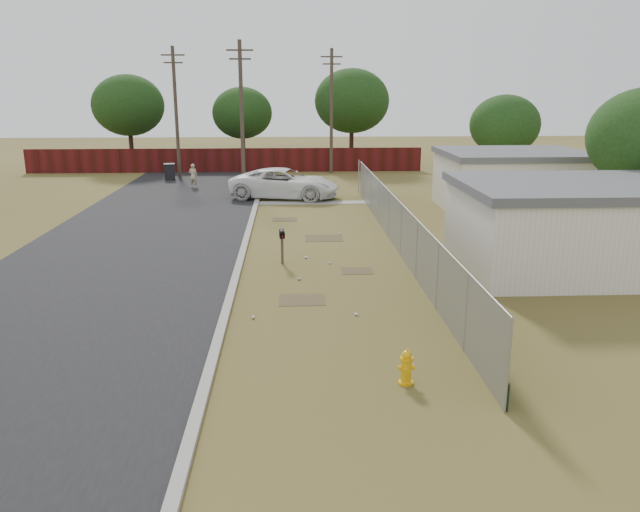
{
  "coord_description": "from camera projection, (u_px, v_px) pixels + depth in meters",
  "views": [
    {
      "loc": [
        -1.12,
        -23.0,
        6.27
      ],
      "look_at": [
        -0.2,
        -3.96,
        1.1
      ],
      "focal_mm": 35.0,
      "sensor_mm": 36.0,
      "label": 1
    }
  ],
  "objects": [
    {
      "name": "trash_bin",
      "position": [
        170.0,
        172.0,
        43.48
      ],
      "size": [
        0.84,
        0.83,
        1.14
      ],
      "color": "black",
      "rests_on": "ground"
    },
    {
      "name": "scattered_litter",
      "position": [
        316.0,
        273.0,
        21.67
      ],
      "size": [
        3.37,
        10.37,
        0.07
      ],
      "color": "beige",
      "rests_on": "ground"
    },
    {
      "name": "mailbox",
      "position": [
        282.0,
        237.0,
        22.66
      ],
      "size": [
        0.23,
        0.56,
        1.28
      ],
      "color": "brown",
      "rests_on": "ground"
    },
    {
      "name": "houses",
      "position": [
        541.0,
        200.0,
        26.93
      ],
      "size": [
        9.3,
        17.24,
        3.1
      ],
      "color": "silver",
      "rests_on": "ground"
    },
    {
      "name": "horizon_trees",
      "position": [
        316.0,
        111.0,
        45.4
      ],
      "size": [
        33.32,
        31.94,
        7.78
      ],
      "color": "#312016",
      "rests_on": "ground"
    },
    {
      "name": "chainlink_fence",
      "position": [
        397.0,
        230.0,
        24.79
      ],
      "size": [
        0.1,
        27.06,
        2.02
      ],
      "color": "#94969C",
      "rests_on": "ground"
    },
    {
      "name": "pickup_truck",
      "position": [
        285.0,
        183.0,
        36.21
      ],
      "size": [
        6.76,
        4.21,
        1.75
      ],
      "primitive_type": "imported",
      "rotation": [
        0.0,
        0.0,
        1.35
      ],
      "color": "white",
      "rests_on": "ground"
    },
    {
      "name": "privacy_fence",
      "position": [
        226.0,
        160.0,
        47.45
      ],
      "size": [
        30.0,
        0.12,
        1.8
      ],
      "primitive_type": "cube",
      "color": "#4E1012",
      "rests_on": "ground"
    },
    {
      "name": "pedestrian",
      "position": [
        193.0,
        176.0,
        40.1
      ],
      "size": [
        0.63,
        0.48,
        1.54
      ],
      "primitive_type": "imported",
      "rotation": [
        0.0,
        0.0,
        2.92
      ],
      "color": "tan",
      "rests_on": "ground"
    },
    {
      "name": "street",
      "position": [
        178.0,
        216.0,
        31.3
      ],
      "size": [
        15.1,
        60.0,
        0.12
      ],
      "color": "black",
      "rests_on": "ground"
    },
    {
      "name": "ground",
      "position": [
        320.0,
        257.0,
        23.86
      ],
      "size": [
        120.0,
        120.0,
        0.0
      ],
      "primitive_type": "plane",
      "color": "brown",
      "rests_on": "ground"
    },
    {
      "name": "utility_poles",
      "position": [
        252.0,
        111.0,
        42.38
      ],
      "size": [
        12.6,
        8.24,
        9.0
      ],
      "color": "#46392E",
      "rests_on": "ground"
    },
    {
      "name": "fire_hydrant",
      "position": [
        406.0,
        368.0,
        13.53
      ],
      "size": [
        0.37,
        0.36,
        0.82
      ],
      "color": "#E5A80C",
      "rests_on": "ground"
    }
  ]
}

